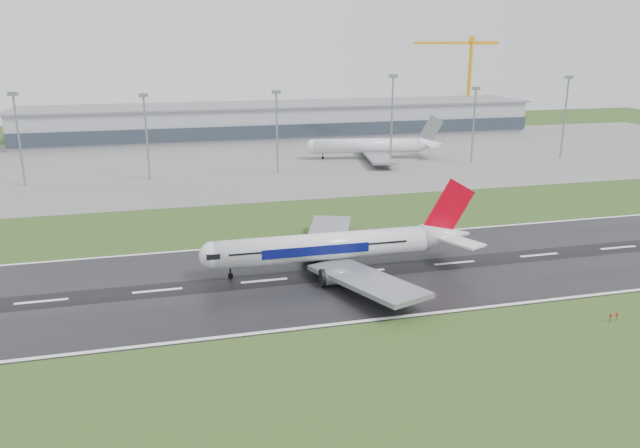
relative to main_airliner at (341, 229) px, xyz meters
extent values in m
plane|color=#2A4519|center=(23.81, -2.83, -8.41)|extent=(520.00, 520.00, 0.00)
cube|color=black|center=(23.81, -2.83, -8.36)|extent=(400.00, 45.00, 0.10)
cube|color=slate|center=(23.81, 122.17, -8.37)|extent=(400.00, 130.00, 0.08)
cube|color=#93959E|center=(23.81, 182.17, -0.91)|extent=(240.00, 36.00, 15.00)
cylinder|color=gray|center=(-76.86, 97.17, 5.77)|extent=(0.64, 0.64, 28.36)
cylinder|color=gray|center=(-38.30, 97.17, 5.15)|extent=(0.64, 0.64, 27.11)
cylinder|color=gray|center=(5.20, 97.17, 5.26)|extent=(0.64, 0.64, 27.33)
cylinder|color=gray|center=(47.21, 97.17, 7.61)|extent=(0.64, 0.64, 32.02)
cylinder|color=gray|center=(79.82, 97.17, 5.17)|extent=(0.64, 0.64, 27.16)
cylinder|color=gray|center=(118.55, 97.17, 6.93)|extent=(0.64, 0.64, 30.67)
camera|label=1|loc=(-33.31, -113.05, 35.98)|focal=34.69mm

